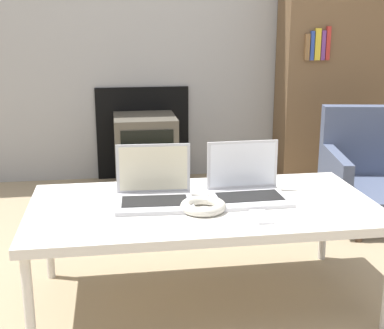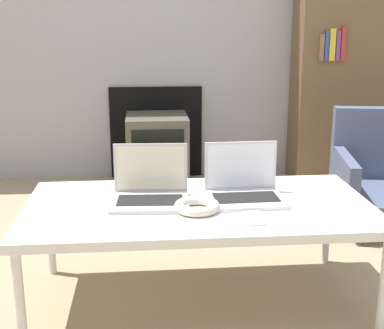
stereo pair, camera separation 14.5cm
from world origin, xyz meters
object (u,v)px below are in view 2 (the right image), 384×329
(laptop_left, at_px, (150,190))
(tv, at_px, (157,151))
(laptop_right, at_px, (244,187))
(headphones, at_px, (197,206))
(phone, at_px, (254,219))

(laptop_left, xyz_separation_m, tv, (0.07, 1.60, -0.23))
(laptop_right, distance_m, headphones, 0.25)
(laptop_left, distance_m, headphones, 0.23)
(phone, bearing_deg, headphones, 150.28)
(headphones, bearing_deg, laptop_right, 33.18)
(laptop_right, xyz_separation_m, headphones, (-0.21, -0.14, -0.03))
(headphones, bearing_deg, tv, 93.64)
(tv, bearing_deg, laptop_left, -92.40)
(laptop_right, height_order, phone, laptop_right)
(headphones, bearing_deg, laptop_left, 142.45)
(phone, xyz_separation_m, tv, (-0.31, 1.86, -0.19))
(headphones, relative_size, tv, 0.35)
(laptop_right, bearing_deg, laptop_left, 178.72)
(tv, bearing_deg, phone, -80.42)
(phone, bearing_deg, tv, 99.58)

